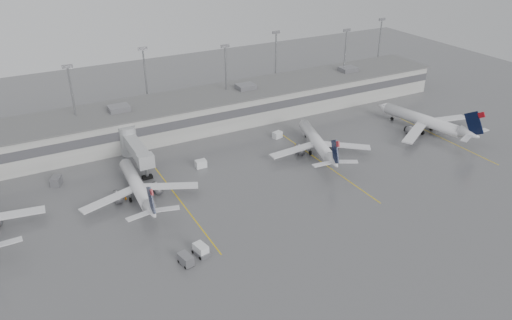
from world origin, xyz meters
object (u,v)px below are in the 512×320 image
jet_mid_left (138,187)px  jet_mid_right (318,143)px  baggage_tug (201,251)px  jet_far_right (427,121)px

jet_mid_left → jet_mid_right: 43.79m
jet_mid_right → baggage_tug: bearing=-133.4°
jet_mid_right → jet_far_right: 32.41m
jet_mid_left → jet_far_right: 76.13m
jet_mid_right → baggage_tug: jet_mid_right is taller
jet_mid_left → jet_far_right: bearing=0.3°
baggage_tug → jet_mid_right: bearing=18.3°
jet_mid_left → jet_far_right: size_ratio=0.89×
jet_mid_left → jet_mid_right: (43.79, 0.13, 0.10)m
jet_far_right → baggage_tug: 74.93m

